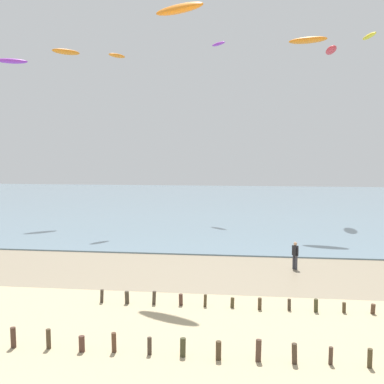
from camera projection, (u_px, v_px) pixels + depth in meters
wet_sand_strip at (161, 270)px, 28.14m from camera, size 120.00×8.85×0.01m
sea at (214, 202)px, 67.10m from camera, size 160.00×70.00×0.10m
groyne_mid at (246, 351)px, 15.83m from camera, size 17.91×0.35×0.79m
groyne_far at (225, 302)px, 21.28m from camera, size 12.67×0.34×0.64m
person_mid_beach at (295, 255)px, 28.33m from camera, size 0.39×0.48×1.71m
kite_aloft_1 at (308, 40)px, 41.39m from camera, size 3.62×2.04×0.58m
kite_aloft_3 at (218, 44)px, 50.89m from camera, size 2.03×2.14×0.54m
kite_aloft_4 at (117, 56)px, 42.75m from camera, size 1.60×1.97×0.40m
kite_aloft_5 at (369, 36)px, 50.05m from camera, size 1.50×3.01×0.74m
kite_aloft_6 at (331, 50)px, 49.17m from camera, size 1.58×3.66×0.87m
kite_aloft_7 at (12, 61)px, 49.61m from camera, size 3.44×2.24×0.54m
kite_aloft_10 at (179, 9)px, 25.91m from camera, size 3.37×2.43×0.90m
kite_aloft_12 at (66, 52)px, 48.10m from camera, size 2.90×2.82×0.67m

